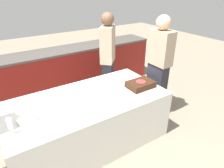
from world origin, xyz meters
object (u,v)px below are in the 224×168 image
object	(u,v)px
cake	(141,84)
person_cutting_cake	(108,60)
person_seated_right	(158,67)
plate_stack	(27,119)
wine_glass	(10,124)

from	to	relation	value
cake	person_cutting_cake	world-z (taller)	person_cutting_cake
person_cutting_cake	person_seated_right	world-z (taller)	person_seated_right
cake	person_seated_right	size ratio (longest dim) A/B	0.25
cake	plate_stack	world-z (taller)	cake
wine_glass	person_seated_right	distance (m)	2.21
wine_glass	plate_stack	bearing A→B (deg)	38.98
person_seated_right	wine_glass	bearing A→B (deg)	-84.39
wine_glass	person_cutting_cake	xyz separation A→B (m)	(1.72, 0.95, 0.03)
wine_glass	person_seated_right	size ratio (longest dim) A/B	0.11
cake	person_cutting_cake	bearing A→B (deg)	90.00
cake	person_cutting_cake	xyz separation A→B (m)	(0.00, 0.88, 0.10)
plate_stack	person_cutting_cake	world-z (taller)	person_cutting_cake
cake	person_seated_right	bearing A→B (deg)	16.84
person_seated_right	cake	bearing A→B (deg)	-73.16
wine_glass	person_seated_right	bearing A→B (deg)	5.61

